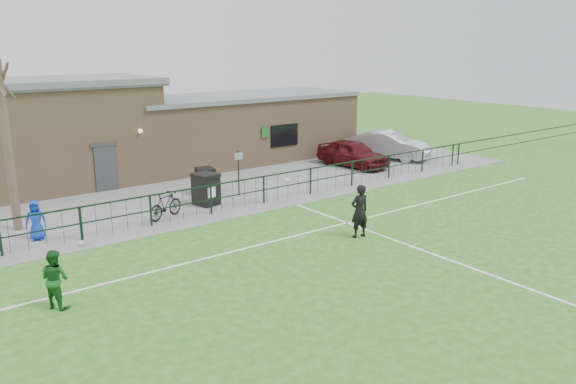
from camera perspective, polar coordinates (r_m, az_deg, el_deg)
ground at (r=17.11m, az=10.21°, el=-7.66°), size 90.00×90.00×0.00m
paving_strip at (r=27.60m, az=-10.67°, el=1.02°), size 34.00×13.00×0.02m
pitch_line_touch at (r=22.79m, az=-4.24°, el=-1.71°), size 28.00×0.10×0.01m
pitch_line_mid at (r=19.84m, az=1.74°, el=-4.21°), size 28.00×0.10×0.01m
pitch_line_perp at (r=18.54m, az=14.46°, el=-6.09°), size 0.10×16.00×0.01m
perimeter_fence at (r=22.79m, az=-4.54°, el=-0.16°), size 28.00×0.10×1.20m
bare_tree at (r=21.73m, az=-26.58°, el=4.06°), size 0.30×0.30×6.00m
wheelie_bin_left at (r=23.36m, az=-8.34°, el=0.20°), size 0.99×1.07×1.23m
wheelie_bin_right at (r=25.27m, az=-8.40°, el=1.08°), size 0.81×0.89×1.04m
sign_post at (r=24.51m, az=-5.05°, el=1.91°), size 0.06×0.06×2.00m
car_maroon at (r=30.58m, az=6.62°, el=3.93°), size 2.14×4.40×1.45m
car_silver at (r=33.02m, az=10.09°, el=4.72°), size 3.43×5.06×1.58m
bicycle_d at (r=21.81m, az=-12.34°, el=-1.32°), size 1.78×1.12×1.04m
spectator_child at (r=20.78m, az=-24.25°, el=-2.64°), size 0.79×0.66×1.38m
goalkeeper_kick at (r=19.37m, az=7.13°, el=-1.88°), size 1.51×3.17×1.87m
outfield_player at (r=15.40m, az=-22.61°, el=-8.14°), size 0.87×0.93×1.53m
ball_ground at (r=19.76m, az=-20.29°, el=-4.93°), size 0.22×0.22×0.22m
clubhouse at (r=29.53m, az=-15.03°, el=6.04°), size 24.25×5.40×4.96m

